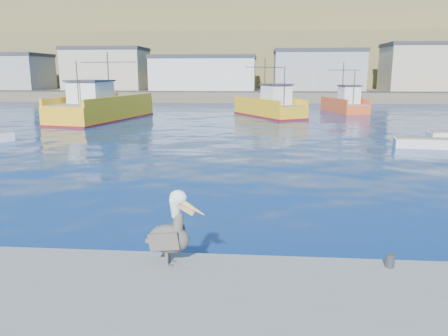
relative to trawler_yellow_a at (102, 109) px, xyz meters
name	(u,v)px	position (x,y,z in m)	size (l,w,h in m)	color
ground	(255,230)	(15.86, -30.37, -1.18)	(260.00, 260.00, 0.00)	navy
dock_bollards	(280,257)	(16.46, -33.77, -0.53)	(36.20, 0.20, 0.30)	#4C4C4C
far_shore	(261,57)	(15.86, 78.84, 7.80)	(200.00, 81.00, 24.00)	brown
trawler_yellow_a	(102,109)	(0.00, 0.00, 0.00)	(7.24, 14.44, 6.83)	#F2AE18
trawler_yellow_b	(270,108)	(17.01, 5.29, -0.20)	(8.11, 10.56, 6.37)	#F2AE18
boat_orange	(345,104)	(26.23, 11.40, -0.17)	(4.76, 8.33, 6.02)	#ED5324
skiff_mid	(423,144)	(26.38, -14.39, -0.94)	(3.59, 1.62, 0.75)	silver
pelican	(171,233)	(14.02, -34.00, 0.06)	(1.40, 0.67, 1.72)	#595451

